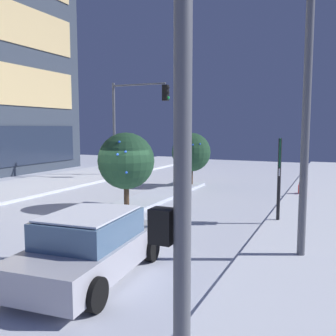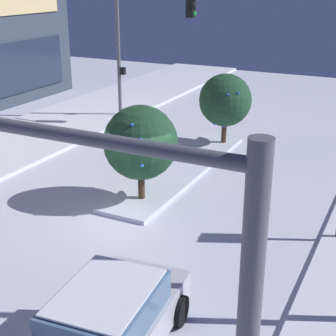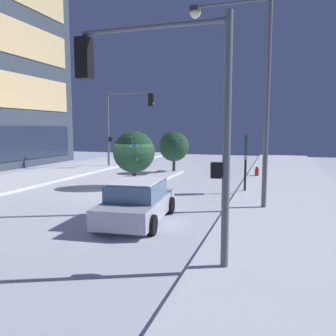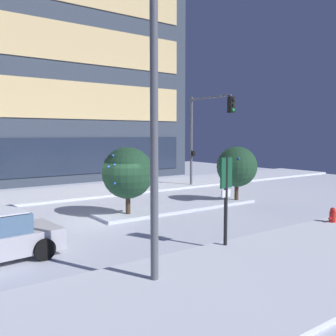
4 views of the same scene
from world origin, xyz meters
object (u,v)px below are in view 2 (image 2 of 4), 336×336
at_px(decorated_tree_median, 225,100).
at_px(traffic_light_corner_near_left, 86,312).
at_px(car_near, 108,326).
at_px(decorated_tree_left_of_median, 141,143).
at_px(traffic_light_corner_far_right, 146,32).

bearing_deg(decorated_tree_median, traffic_light_corner_near_left, -164.17).
bearing_deg(traffic_light_corner_near_left, car_near, -57.91).
xyz_separation_m(decorated_tree_median, decorated_tree_left_of_median, (-6.69, 0.33, 0.03)).
height_order(traffic_light_corner_far_right, traffic_light_corner_near_left, traffic_light_corner_far_right).
height_order(car_near, traffic_light_corner_near_left, traffic_light_corner_near_left).
height_order(decorated_tree_median, decorated_tree_left_of_median, decorated_tree_left_of_median).
relative_size(traffic_light_corner_near_left, decorated_tree_left_of_median, 1.84).
distance_m(car_near, decorated_tree_left_of_median, 7.22).
bearing_deg(car_near, decorated_tree_left_of_median, 18.93).
xyz_separation_m(traffic_light_corner_far_right, decorated_tree_median, (-2.07, -4.90, -2.38)).
height_order(traffic_light_corner_near_left, decorated_tree_median, traffic_light_corner_near_left).
bearing_deg(decorated_tree_median, traffic_light_corner_far_right, 67.09).
distance_m(car_near, traffic_light_corner_far_right, 17.37).
distance_m(traffic_light_corner_far_right, decorated_tree_left_of_median, 10.16).
height_order(car_near, decorated_tree_left_of_median, decorated_tree_left_of_median).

